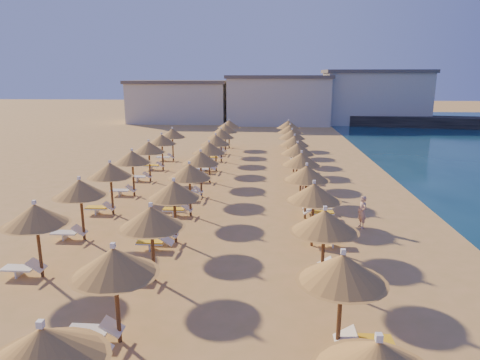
# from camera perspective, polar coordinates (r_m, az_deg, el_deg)

# --- Properties ---
(ground) EXTENTS (220.00, 220.00, 0.00)m
(ground) POSITION_cam_1_polar(r_m,az_deg,el_deg) (21.63, 1.25, -5.91)
(ground) COLOR tan
(ground) RESTS_ON ground
(jetty) EXTENTS (30.23, 9.27, 1.50)m
(jetty) POSITION_cam_1_polar(r_m,az_deg,el_deg) (68.82, 27.09, 6.84)
(jetty) COLOR black
(jetty) RESTS_ON ground
(hotel_blocks) EXTENTS (45.98, 10.17, 8.10)m
(hotel_blocks) POSITION_cam_1_polar(r_m,az_deg,el_deg) (67.39, 5.78, 10.68)
(hotel_blocks) COLOR beige
(hotel_blocks) RESTS_ON ground
(parasol_row_east) EXTENTS (2.41, 39.40, 2.96)m
(parasol_row_east) POSITION_cam_1_polar(r_m,az_deg,el_deg) (25.69, 8.18, 2.65)
(parasol_row_east) COLOR brown
(parasol_row_east) RESTS_ON ground
(parasol_row_west) EXTENTS (2.41, 39.40, 2.96)m
(parasol_row_west) POSITION_cam_1_polar(r_m,az_deg,el_deg) (25.94, -5.27, 2.84)
(parasol_row_west) COLOR brown
(parasol_row_west) RESTS_ON ground
(parasol_row_inland) EXTENTS (2.41, 24.61, 2.96)m
(parasol_row_inland) POSITION_cam_1_polar(r_m,az_deg,el_deg) (26.93, -14.19, 2.88)
(parasol_row_inland) COLOR brown
(parasol_row_inland) RESTS_ON ground
(loungers) EXTENTS (13.25, 38.44, 0.66)m
(loungers) POSITION_cam_1_polar(r_m,az_deg,el_deg) (26.14, -1.51, -1.62)
(loungers) COLOR silver
(loungers) RESTS_ON ground
(beachgoer_c) EXTENTS (1.14, 0.81, 1.80)m
(beachgoer_c) POSITION_cam_1_polar(r_m,az_deg,el_deg) (27.31, 8.60, 0.11)
(beachgoer_c) COLOR tan
(beachgoer_c) RESTS_ON ground
(beachgoer_a) EXTENTS (0.56, 0.68, 1.60)m
(beachgoer_a) POSITION_cam_1_polar(r_m,az_deg,el_deg) (21.75, 15.96, -4.12)
(beachgoer_a) COLOR tan
(beachgoer_a) RESTS_ON ground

